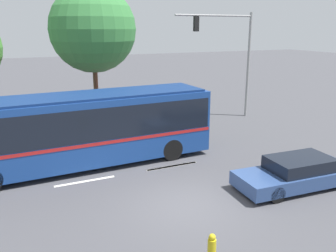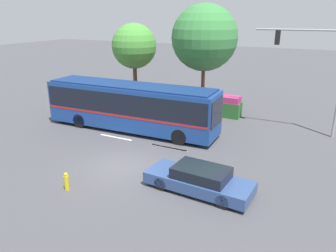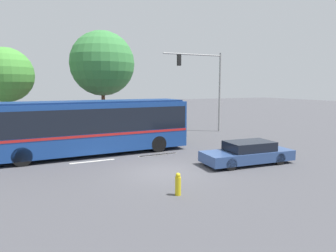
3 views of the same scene
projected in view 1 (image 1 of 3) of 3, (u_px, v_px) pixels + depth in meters
ground_plane at (185, 205)px, 12.26m from camera, size 140.00×140.00×0.00m
city_bus at (75, 127)px, 15.21m from camera, size 12.20×2.94×3.19m
sedan_foreground at (297, 173)px, 13.53m from camera, size 4.94×2.06×1.18m
traffic_light_pole at (233, 49)px, 23.04m from camera, size 5.59×0.24×6.91m
flowering_hedge at (81, 116)px, 21.29m from camera, size 9.28×1.16×1.62m
street_tree_centre at (93, 29)px, 21.18m from camera, size 5.19×5.19×8.45m
fire_hydrant at (212, 249)px, 9.12m from camera, size 0.22×0.22×0.86m
lane_stripe_near at (172, 166)px, 15.68m from camera, size 2.40×0.16×0.01m
lane_stripe_mid at (172, 166)px, 15.69m from camera, size 2.40×0.16×0.01m
lane_stripe_far at (85, 181)px, 14.13m from camera, size 2.40×0.16×0.01m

